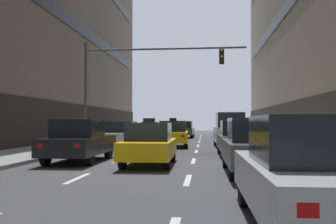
{
  "coord_description": "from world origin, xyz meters",
  "views": [
    {
      "loc": [
        2.01,
        -13.13,
        1.57
      ],
      "look_at": [
        -0.36,
        10.58,
        2.24
      ],
      "focal_mm": 39.67,
      "sensor_mm": 36.0,
      "label": 1
    }
  ],
  "objects_px": {
    "car_parked_0": "(312,173)",
    "pedestrian_0": "(284,131)",
    "pedestrian_1": "(264,129)",
    "car_driving_0": "(184,130)",
    "taxi_driving_1": "(173,134)",
    "traffic_signal_0": "(135,73)",
    "car_parked_2": "(239,139)",
    "car_parked_1": "(257,146)",
    "car_driving_5": "(79,141)",
    "taxi_driving_4": "(151,131)",
    "car_driving_3": "(122,135)",
    "car_parked_3": "(230,130)",
    "taxi_driving_2": "(150,144)"
  },
  "relations": [
    {
      "from": "car_parked_1",
      "to": "pedestrian_1",
      "type": "height_order",
      "value": "pedestrian_1"
    },
    {
      "from": "car_parked_2",
      "to": "car_driving_5",
      "type": "bearing_deg",
      "value": -154.27
    },
    {
      "from": "car_parked_0",
      "to": "car_parked_1",
      "type": "distance_m",
      "value": 5.85
    },
    {
      "from": "taxi_driving_1",
      "to": "car_driving_3",
      "type": "height_order",
      "value": "taxi_driving_1"
    },
    {
      "from": "car_parked_3",
      "to": "car_parked_1",
      "type": "bearing_deg",
      "value": -90.0
    },
    {
      "from": "car_driving_0",
      "to": "car_parked_2",
      "type": "xyz_separation_m",
      "value": [
        3.7,
        -20.76,
        -0.02
      ]
    },
    {
      "from": "taxi_driving_4",
      "to": "car_parked_3",
      "type": "xyz_separation_m",
      "value": [
        6.65,
        -10.59,
        0.3
      ]
    },
    {
      "from": "taxi_driving_2",
      "to": "pedestrian_1",
      "type": "height_order",
      "value": "pedestrian_1"
    },
    {
      "from": "traffic_signal_0",
      "to": "pedestrian_0",
      "type": "xyz_separation_m",
      "value": [
        8.42,
        -0.18,
        -3.35
      ]
    },
    {
      "from": "pedestrian_0",
      "to": "pedestrian_1",
      "type": "bearing_deg",
      "value": 92.1
    },
    {
      "from": "taxi_driving_4",
      "to": "pedestrian_0",
      "type": "bearing_deg",
      "value": -54.73
    },
    {
      "from": "car_parked_0",
      "to": "car_driving_0",
      "type": "bearing_deg",
      "value": 96.47
    },
    {
      "from": "car_parked_0",
      "to": "car_parked_2",
      "type": "distance_m",
      "value": 11.84
    },
    {
      "from": "traffic_signal_0",
      "to": "pedestrian_1",
      "type": "height_order",
      "value": "traffic_signal_0"
    },
    {
      "from": "car_driving_5",
      "to": "car_parked_0",
      "type": "height_order",
      "value": "car_driving_5"
    },
    {
      "from": "car_parked_3",
      "to": "traffic_signal_0",
      "type": "distance_m",
      "value": 7.06
    },
    {
      "from": "pedestrian_0",
      "to": "car_driving_5",
      "type": "bearing_deg",
      "value": -144.05
    },
    {
      "from": "car_parked_0",
      "to": "car_parked_2",
      "type": "relative_size",
      "value": 1.0
    },
    {
      "from": "taxi_driving_2",
      "to": "pedestrian_0",
      "type": "height_order",
      "value": "pedestrian_0"
    },
    {
      "from": "taxi_driving_4",
      "to": "pedestrian_0",
      "type": "xyz_separation_m",
      "value": [
        9.43,
        -13.33,
        0.33
      ]
    },
    {
      "from": "car_driving_0",
      "to": "taxi_driving_1",
      "type": "xyz_separation_m",
      "value": [
        0.1,
        -14.55,
        -0.01
      ]
    },
    {
      "from": "car_parked_0",
      "to": "pedestrian_0",
      "type": "height_order",
      "value": "pedestrian_0"
    },
    {
      "from": "taxi_driving_1",
      "to": "traffic_signal_0",
      "type": "bearing_deg",
      "value": -129.98
    },
    {
      "from": "taxi_driving_4",
      "to": "pedestrian_1",
      "type": "bearing_deg",
      "value": -40.39
    },
    {
      "from": "car_parked_3",
      "to": "traffic_signal_0",
      "type": "height_order",
      "value": "traffic_signal_0"
    },
    {
      "from": "car_driving_3",
      "to": "car_driving_0",
      "type": "bearing_deg",
      "value": 79.43
    },
    {
      "from": "car_parked_1",
      "to": "traffic_signal_0",
      "type": "bearing_deg",
      "value": 119.96
    },
    {
      "from": "car_driving_0",
      "to": "car_driving_3",
      "type": "bearing_deg",
      "value": -100.57
    },
    {
      "from": "traffic_signal_0",
      "to": "taxi_driving_2",
      "type": "bearing_deg",
      "value": -75.28
    },
    {
      "from": "car_driving_0",
      "to": "car_parked_1",
      "type": "bearing_deg",
      "value": -82.13
    },
    {
      "from": "taxi_driving_2",
      "to": "car_parked_0",
      "type": "xyz_separation_m",
      "value": [
        3.59,
        -7.83,
        0.05
      ]
    },
    {
      "from": "car_parked_1",
      "to": "pedestrian_1",
      "type": "relative_size",
      "value": 2.81
    },
    {
      "from": "car_driving_3",
      "to": "car_parked_0",
      "type": "relative_size",
      "value": 0.97
    },
    {
      "from": "car_driving_5",
      "to": "car_parked_3",
      "type": "distance_m",
      "value": 11.54
    },
    {
      "from": "taxi_driving_1",
      "to": "car_parked_3",
      "type": "bearing_deg",
      "value": 2.21
    },
    {
      "from": "car_parked_2",
      "to": "pedestrian_1",
      "type": "bearing_deg",
      "value": 74.16
    },
    {
      "from": "taxi_driving_2",
      "to": "pedestrian_1",
      "type": "bearing_deg",
      "value": 64.78
    },
    {
      "from": "pedestrian_1",
      "to": "pedestrian_0",
      "type": "bearing_deg",
      "value": -87.9
    },
    {
      "from": "car_parked_0",
      "to": "car_parked_2",
      "type": "height_order",
      "value": "car_parked_0"
    },
    {
      "from": "car_parked_0",
      "to": "car_parked_3",
      "type": "height_order",
      "value": "car_parked_3"
    },
    {
      "from": "car_driving_3",
      "to": "car_driving_5",
      "type": "distance_m",
      "value": 8.15
    },
    {
      "from": "taxi_driving_2",
      "to": "traffic_signal_0",
      "type": "bearing_deg",
      "value": 104.72
    },
    {
      "from": "car_driving_5",
      "to": "car_parked_1",
      "type": "height_order",
      "value": "car_parked_1"
    },
    {
      "from": "car_parked_0",
      "to": "pedestrian_0",
      "type": "relative_size",
      "value": 2.64
    },
    {
      "from": "pedestrian_1",
      "to": "car_driving_0",
      "type": "bearing_deg",
      "value": 118.27
    },
    {
      "from": "car_driving_5",
      "to": "traffic_signal_0",
      "type": "xyz_separation_m",
      "value": [
        0.9,
        6.94,
        3.64
      ]
    },
    {
      "from": "car_parked_0",
      "to": "taxi_driving_2",
      "type": "bearing_deg",
      "value": 114.63
    },
    {
      "from": "car_parked_2",
      "to": "pedestrian_0",
      "type": "relative_size",
      "value": 2.63
    },
    {
      "from": "taxi_driving_2",
      "to": "traffic_signal_0",
      "type": "distance_m",
      "value": 8.87
    },
    {
      "from": "car_driving_0",
      "to": "pedestrian_1",
      "type": "distance_m",
      "value": 13.25
    }
  ]
}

